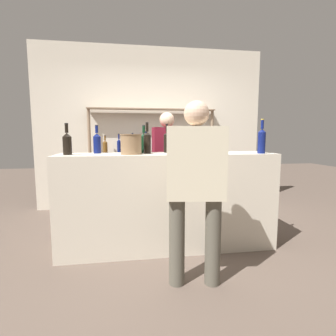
{
  "coord_description": "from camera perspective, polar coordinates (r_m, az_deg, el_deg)",
  "views": [
    {
      "loc": [
        -0.45,
        -2.86,
        1.28
      ],
      "look_at": [
        0.0,
        0.0,
        0.92
      ],
      "focal_mm": 28.0,
      "sensor_mm": 36.0,
      "label": 1
    }
  ],
  "objects": [
    {
      "name": "bar_counter",
      "position": [
        2.98,
        0.0,
        -7.22
      ],
      "size": [
        2.38,
        0.55,
        1.08
      ],
      "primitive_type": "cube",
      "color": "beige",
      "rests_on": "ground_plane"
    },
    {
      "name": "counter_bottle_0",
      "position": [
        3.06,
        -0.26,
        5.78
      ],
      "size": [
        0.07,
        0.07,
        0.33
      ],
      "color": "black",
      "rests_on": "bar_counter"
    },
    {
      "name": "counter_bottle_3",
      "position": [
        2.88,
        -21.09,
        5.11
      ],
      "size": [
        0.09,
        0.09,
        0.32
      ],
      "color": "black",
      "rests_on": "bar_counter"
    },
    {
      "name": "cork_jar",
      "position": [
        3.05,
        10.92,
        4.42
      ],
      "size": [
        0.13,
        0.13,
        0.13
      ],
      "color": "silver",
      "rests_on": "bar_counter"
    },
    {
      "name": "counter_bottle_4",
      "position": [
        3.07,
        19.72,
        5.7
      ],
      "size": [
        0.08,
        0.08,
        0.38
      ],
      "color": "#0F1956",
      "rests_on": "bar_counter"
    },
    {
      "name": "back_shelf",
      "position": [
        4.57,
        -3.26,
        5.45
      ],
      "size": [
        2.18,
        0.18,
        1.73
      ],
      "color": "#897056",
      "rests_on": "ground_plane"
    },
    {
      "name": "ice_bucket",
      "position": [
        2.79,
        -8.05,
        5.15
      ],
      "size": [
        0.23,
        0.23,
        0.21
      ],
      "color": "#846647",
      "rests_on": "bar_counter"
    },
    {
      "name": "server_behind_counter",
      "position": [
        3.74,
        -0.22,
        2.03
      ],
      "size": [
        0.42,
        0.23,
        1.6
      ],
      "rotation": [
        0.0,
        0.0,
        -1.44
      ],
      "color": "black",
      "rests_on": "ground_plane"
    },
    {
      "name": "counter_bottle_5",
      "position": [
        3.02,
        -5.27,
        5.62
      ],
      "size": [
        0.09,
        0.09,
        0.32
      ],
      "color": "black",
      "rests_on": "bar_counter"
    },
    {
      "name": "counter_bottle_2",
      "position": [
        2.91,
        -4.55,
        5.73
      ],
      "size": [
        0.08,
        0.08,
        0.34
      ],
      "color": "black",
      "rests_on": "bar_counter"
    },
    {
      "name": "ground_plane",
      "position": [
        3.16,
        0.0,
        -16.75
      ],
      "size": [
        16.0,
        16.0,
        0.0
      ],
      "primitive_type": "plane",
      "color": "brown"
    },
    {
      "name": "customer_center",
      "position": [
        2.18,
        6.04,
        -3.01
      ],
      "size": [
        0.51,
        0.28,
        1.56
      ],
      "rotation": [
        0.0,
        0.0,
        1.42
      ],
      "color": "#575347",
      "rests_on": "ground_plane"
    },
    {
      "name": "back_wall",
      "position": [
        4.75,
        -3.57,
        8.55
      ],
      "size": [
        3.98,
        0.12,
        2.8
      ],
      "primitive_type": "cube",
      "color": "beige",
      "rests_on": "ground_plane"
    },
    {
      "name": "counter_bottle_1",
      "position": [
        3.02,
        -15.19,
        5.38
      ],
      "size": [
        0.08,
        0.08,
        0.31
      ],
      "color": "#0F1956",
      "rests_on": "bar_counter"
    },
    {
      "name": "wine_glass",
      "position": [
        2.94,
        5.48,
        5.62
      ],
      "size": [
        0.08,
        0.08,
        0.17
      ],
      "color": "silver",
      "rests_on": "bar_counter"
    }
  ]
}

